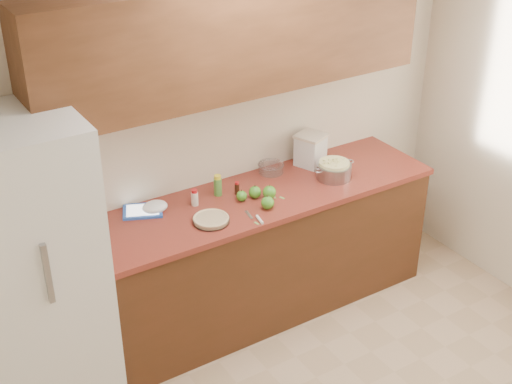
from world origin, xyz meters
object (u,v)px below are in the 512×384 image
pie (211,220)px  tablet (143,211)px  flour_canister (310,149)px  colander (334,170)px

pie → tablet: 0.45m
pie → flour_canister: 1.04m
colander → flour_canister: (-0.02, 0.25, 0.06)m
colander → flour_canister: flour_canister is taller
flour_canister → tablet: (-1.29, 0.01, -0.11)m
pie → colander: bearing=4.0°
pie → tablet: (-0.31, 0.34, -0.01)m
pie → colander: (1.00, 0.07, 0.04)m
flour_canister → tablet: 1.29m
pie → tablet: size_ratio=0.77×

